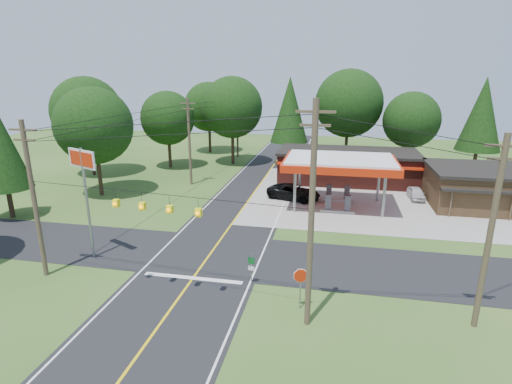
% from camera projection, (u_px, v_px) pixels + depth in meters
% --- Properties ---
extents(ground, '(120.00, 120.00, 0.00)m').
position_uv_depth(ground, '(210.00, 254.00, 28.82)').
color(ground, '#2C521D').
rests_on(ground, ground).
extents(main_highway, '(8.00, 120.00, 0.02)m').
position_uv_depth(main_highway, '(210.00, 254.00, 28.82)').
color(main_highway, black).
rests_on(main_highway, ground).
extents(cross_road, '(70.00, 7.00, 0.02)m').
position_uv_depth(cross_road, '(210.00, 254.00, 28.82)').
color(cross_road, black).
rests_on(cross_road, ground).
extents(lane_center_yellow, '(0.15, 110.00, 0.00)m').
position_uv_depth(lane_center_yellow, '(210.00, 254.00, 28.81)').
color(lane_center_yellow, yellow).
rests_on(lane_center_yellow, main_highway).
extents(gas_canopy, '(10.60, 7.40, 4.88)m').
position_uv_depth(gas_canopy, '(340.00, 164.00, 38.16)').
color(gas_canopy, gray).
rests_on(gas_canopy, ground).
extents(convenience_store, '(16.40, 7.55, 3.80)m').
position_uv_depth(convenience_store, '(347.00, 166.00, 48.03)').
color(convenience_store, '#511D17').
rests_on(convenience_store, ground).
extents(utility_pole_near_right, '(1.80, 0.30, 11.50)m').
position_uv_depth(utility_pole_near_right, '(311.00, 216.00, 19.15)').
color(utility_pole_near_right, '#473828').
rests_on(utility_pole_near_right, ground).
extents(utility_pole_near_left, '(1.80, 0.30, 10.00)m').
position_uv_depth(utility_pole_near_left, '(34.00, 198.00, 24.42)').
color(utility_pole_near_left, '#473828').
rests_on(utility_pole_near_left, ground).
extents(utility_pole_far_left, '(1.80, 0.30, 10.00)m').
position_uv_depth(utility_pole_far_left, '(189.00, 141.00, 45.78)').
color(utility_pole_far_left, '#473828').
rests_on(utility_pole_far_left, ground).
extents(utility_pole_right_b, '(1.80, 0.30, 10.00)m').
position_uv_depth(utility_pole_right_b, '(490.00, 232.00, 19.18)').
color(utility_pole_right_b, '#473828').
rests_on(utility_pole_right_b, ground).
extents(utility_pole_north, '(0.30, 0.30, 9.50)m').
position_uv_depth(utility_pole_north, '(237.00, 127.00, 61.62)').
color(utility_pole_north, '#473828').
rests_on(utility_pole_north, ground).
extents(overhead_beacons, '(17.04, 2.04, 1.03)m').
position_uv_depth(overhead_beacons, '(155.00, 195.00, 21.61)').
color(overhead_beacons, black).
rests_on(overhead_beacons, ground).
extents(treeline_backdrop, '(70.27, 51.59, 13.30)m').
position_uv_depth(treeline_backdrop, '(274.00, 117.00, 49.13)').
color(treeline_backdrop, '#332316').
rests_on(treeline_backdrop, ground).
extents(suv_car, '(6.91, 6.91, 1.53)m').
position_uv_depth(suv_car, '(294.00, 192.00, 41.40)').
color(suv_car, black).
rests_on(suv_car, ground).
extents(sedan_car, '(3.67, 3.67, 1.20)m').
position_uv_depth(sedan_car, '(416.00, 194.00, 41.46)').
color(sedan_car, silver).
rests_on(sedan_car, ground).
extents(big_stop_sign, '(2.68, 1.29, 7.85)m').
position_uv_depth(big_stop_sign, '(84.00, 176.00, 26.74)').
color(big_stop_sign, gray).
rests_on(big_stop_sign, ground).
extents(octagonal_stop_sign, '(0.84, 0.25, 2.47)m').
position_uv_depth(octagonal_stop_sign, '(301.00, 279.00, 21.62)').
color(octagonal_stop_sign, gray).
rests_on(octagonal_stop_sign, ground).
extents(route_sign_post, '(0.42, 0.13, 2.05)m').
position_uv_depth(route_sign_post, '(251.00, 266.00, 24.45)').
color(route_sign_post, gray).
rests_on(route_sign_post, ground).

